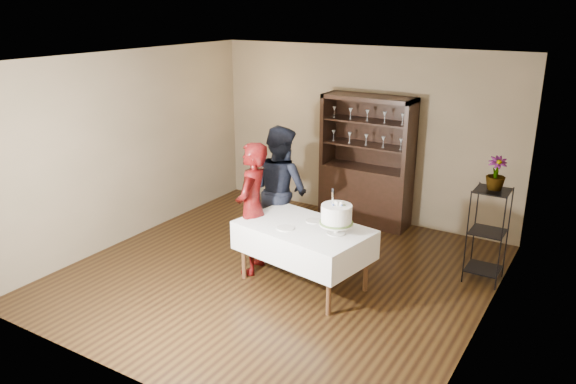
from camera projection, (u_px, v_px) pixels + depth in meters
The scene contains 14 objects.
floor at pixel (278, 274), 7.21m from camera, with size 5.00×5.00×0.00m, color black.
ceiling at pixel (277, 59), 6.35m from camera, with size 5.00×5.00×0.00m, color silver.
back_wall at pixel (362, 134), 8.80m from camera, with size 5.00×0.02×2.70m, color brown.
wall_left at pixel (130, 147), 8.01m from camera, with size 0.02×5.00×2.70m, color brown.
wall_right at pixel (491, 211), 5.55m from camera, with size 0.02×5.00×2.70m, color brown.
china_hutch at pixel (366, 182), 8.72m from camera, with size 1.40×0.48×2.00m.
plant_etagere at pixel (488, 232), 6.85m from camera, with size 0.42×0.42×1.20m.
cake_table at pixel (304, 240), 6.75m from camera, with size 1.69×1.20×0.77m.
woman at pixel (252, 209), 7.04m from camera, with size 0.62×0.41×1.70m, color #3A050A.
man at pixel (280, 190), 7.64m from camera, with size 0.86×0.67×1.77m, color black.
cake at pixel (336, 216), 6.41m from camera, with size 0.40×0.40×0.55m.
plate_near at pixel (285, 228), 6.61m from camera, with size 0.21×0.21×0.01m, color silver.
plate_far at pixel (314, 221), 6.83m from camera, with size 0.19×0.19×0.01m, color silver.
potted_plant at pixel (496, 173), 6.63m from camera, with size 0.23×0.23×0.40m, color #557537.
Camera 1 is at (3.49, -5.48, 3.31)m, focal length 35.00 mm.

